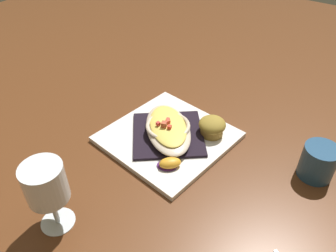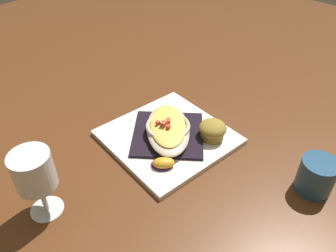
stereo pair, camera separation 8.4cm
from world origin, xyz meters
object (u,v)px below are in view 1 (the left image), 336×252
Objects in this scene: gratin_dish at (168,127)px; coffee_mug at (318,163)px; muffin at (212,126)px; orange_garnish at (169,164)px; square_plate at (168,137)px; stemmed_glass at (46,186)px.

gratin_dish is 2.08× the size of coffee_mug.
orange_garnish is at bearing 171.89° from muffin.
stemmed_glass is (-0.33, 0.04, 0.10)m from square_plate.
stemmed_glass reaches higher than square_plate.
coffee_mug reaches higher than muffin.
orange_garnish is 0.60× the size of coffee_mug.
muffin is 0.64× the size of coffee_mug.
coffee_mug is (0.18, -0.28, 0.01)m from orange_garnish.
muffin is 0.43m from stemmed_glass.
orange_garnish reaches higher than square_plate.
orange_garnish is at bearing 123.00° from coffee_mug.
orange_garnish is at bearing -143.48° from square_plate.
muffin is 0.26m from coffee_mug.
muffin is at bearing -52.69° from square_plate.
gratin_dish is at bearing 127.33° from muffin.
muffin reaches higher than square_plate.
orange_garnish is (-0.16, 0.02, -0.02)m from muffin.
gratin_dish is 3.24× the size of muffin.
coffee_mug is (0.09, -0.35, 0.03)m from square_plate.
gratin_dish is at bearing 36.54° from orange_garnish.
coffee_mug is at bearing -75.17° from gratin_dish.
gratin_dish is at bearing 171.33° from square_plate.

